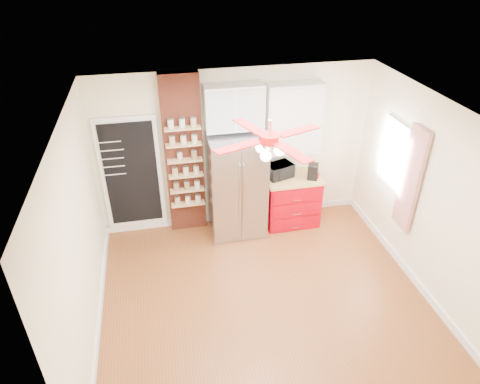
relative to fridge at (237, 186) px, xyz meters
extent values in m
plane|color=brown|center=(0.05, -1.63, -0.88)|extent=(4.50, 4.50, 0.00)
plane|color=white|center=(0.05, -1.63, 1.83)|extent=(4.50, 4.50, 0.00)
cube|color=#FCF3CA|center=(0.05, 0.37, 0.48)|extent=(4.50, 0.02, 2.70)
cube|color=#FCF3CA|center=(0.05, -3.63, 0.48)|extent=(4.50, 0.02, 2.70)
cube|color=#FCF3CA|center=(-2.20, -1.63, 0.48)|extent=(0.02, 4.00, 2.70)
cube|color=#FCF3CA|center=(2.30, -1.63, 0.48)|extent=(0.02, 4.00, 2.70)
cube|color=white|center=(-1.65, 0.34, 0.23)|extent=(0.95, 0.04, 1.95)
cube|color=black|center=(-1.65, 0.32, 0.23)|extent=(0.82, 0.02, 1.78)
cube|color=brown|center=(-0.80, 0.29, 0.48)|extent=(0.60, 0.16, 2.70)
cube|color=#A5A4A9|center=(0.00, 0.00, 0.00)|extent=(0.90, 0.70, 1.75)
cube|color=white|center=(0.00, 0.20, 1.27)|extent=(0.90, 0.35, 0.70)
cube|color=#B3000E|center=(0.97, 0.05, -0.45)|extent=(0.90, 0.60, 0.86)
cube|color=tan|center=(0.97, 0.05, 0.01)|extent=(0.94, 0.64, 0.04)
cube|color=white|center=(0.97, 0.22, 1.00)|extent=(0.90, 0.30, 1.15)
cube|color=white|center=(2.28, -0.73, 0.68)|extent=(0.04, 0.75, 1.05)
cube|color=red|center=(2.23, -1.28, 0.57)|extent=(0.06, 0.40, 1.55)
cylinder|color=silver|center=(0.05, -1.63, 1.68)|extent=(0.05, 0.05, 0.20)
cylinder|color=#A60A0A|center=(0.05, -1.63, 1.56)|extent=(0.24, 0.24, 0.10)
sphere|color=white|center=(0.05, -1.63, 1.40)|extent=(0.13, 0.13, 0.13)
imported|color=black|center=(0.75, 0.11, 0.14)|extent=(0.51, 0.42, 0.24)
cube|color=black|center=(1.28, -0.04, 0.15)|extent=(0.23, 0.25, 0.25)
cylinder|color=#AE1009|center=(1.34, -0.06, 0.09)|extent=(0.10, 0.10, 0.13)
cylinder|color=red|center=(1.33, 0.09, 0.09)|extent=(0.12, 0.12, 0.13)
cylinder|color=beige|center=(-0.87, 0.17, 0.56)|extent=(0.11, 0.11, 0.12)
cylinder|color=olive|center=(-0.65, 0.14, 0.57)|extent=(0.12, 0.12, 0.14)
camera|label=1|loc=(-1.18, -5.88, 3.54)|focal=32.00mm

